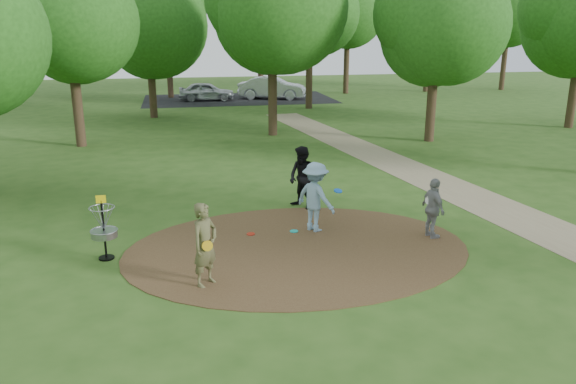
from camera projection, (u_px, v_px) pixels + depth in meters
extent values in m
plane|color=#2D5119|center=(298.00, 249.00, 13.65)|extent=(100.00, 100.00, 0.00)
cylinder|color=#47301C|center=(298.00, 249.00, 13.65)|extent=(8.40, 8.40, 0.02)
cube|color=#8C7A5B|center=(496.00, 208.00, 16.76)|extent=(7.55, 39.89, 0.01)
cube|color=black|center=(239.00, 99.00, 42.24)|extent=(14.00, 8.00, 0.01)
imported|color=brown|center=(205.00, 245.00, 11.51)|extent=(0.76, 0.76, 1.79)
cylinder|color=gold|center=(207.00, 246.00, 11.32)|extent=(0.22, 0.05, 0.22)
imported|color=#83A9C3|center=(315.00, 197.00, 14.63)|extent=(1.25, 1.37, 1.85)
cylinder|color=blue|center=(338.00, 191.00, 14.64)|extent=(0.27, 0.27, 0.08)
imported|color=black|center=(302.00, 178.00, 16.49)|extent=(1.08, 1.14, 1.86)
cylinder|color=#0CA0DA|center=(309.00, 181.00, 16.60)|extent=(0.23, 0.09, 0.22)
imported|color=gray|center=(433.00, 209.00, 14.16)|extent=(0.49, 0.96, 1.57)
cylinder|color=white|center=(429.00, 200.00, 14.10)|extent=(0.23, 0.12, 0.22)
cylinder|color=#17B8AF|center=(294.00, 231.00, 14.76)|extent=(0.22, 0.22, 0.02)
cylinder|color=#B32011|center=(251.00, 234.00, 14.56)|extent=(0.22, 0.22, 0.02)
imported|color=#AFB3B7|center=(207.00, 91.00, 41.04)|extent=(4.14, 2.02, 1.36)
imported|color=#B6B9BF|center=(272.00, 88.00, 42.01)|extent=(5.31, 3.25, 1.65)
cylinder|color=black|center=(104.00, 231.00, 12.89)|extent=(0.05, 0.05, 1.35)
cylinder|color=black|center=(107.00, 258.00, 13.07)|extent=(0.36, 0.36, 0.04)
cylinder|color=gray|center=(104.00, 234.00, 12.90)|extent=(0.60, 0.60, 0.16)
torus|color=gray|center=(104.00, 230.00, 12.88)|extent=(0.63, 0.63, 0.03)
torus|color=gray|center=(102.00, 208.00, 12.73)|extent=(0.58, 0.58, 0.02)
cube|color=yellow|center=(101.00, 199.00, 12.67)|extent=(0.22, 0.02, 0.18)
cylinder|color=#332316|center=(77.00, 104.00, 24.96)|extent=(0.44, 0.44, 3.80)
sphere|color=#204F15|center=(69.00, 26.00, 24.02)|extent=(5.17, 5.17, 5.17)
cylinder|color=#332316|center=(273.00, 93.00, 27.55)|extent=(0.44, 0.44, 4.18)
sphere|color=#204F15|center=(272.00, 11.00, 26.47)|extent=(6.28, 6.28, 6.28)
cylinder|color=#332316|center=(431.00, 103.00, 26.13)|extent=(0.44, 0.44, 3.61)
sphere|color=#204F15|center=(437.00, 30.00, 25.20)|extent=(5.36, 5.36, 5.36)
cylinder|color=#332316|center=(152.00, 89.00, 33.10)|extent=(0.44, 0.44, 3.42)
sphere|color=#204F15|center=(148.00, 29.00, 32.15)|extent=(5.98, 5.98, 5.98)
cylinder|color=#332316|center=(309.00, 75.00, 36.74)|extent=(0.44, 0.44, 4.37)
sphere|color=#204F15|center=(310.00, 16.00, 35.71)|extent=(5.39, 5.39, 5.39)
cylinder|color=#332316|center=(573.00, 92.00, 29.69)|extent=(0.44, 0.44, 3.80)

